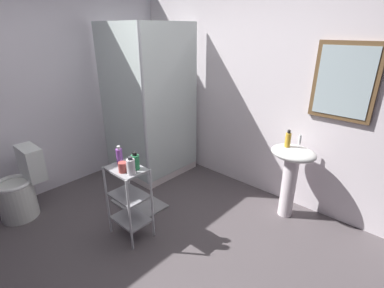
{
  "coord_description": "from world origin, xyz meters",
  "views": [
    {
      "loc": [
        1.65,
        -1.12,
        1.93
      ],
      "look_at": [
        -0.17,
        0.89,
        0.81
      ],
      "focal_mm": 26.39,
      "sensor_mm": 36.0,
      "label": 1
    }
  ],
  "objects_px": {
    "shower_stall": "(151,142)",
    "pedestal_sink": "(291,168)",
    "lotion_bottle_white": "(131,166)",
    "rinse_cup": "(123,167)",
    "storage_cart": "(129,197)",
    "toilet": "(21,189)",
    "hand_soap_bottle": "(288,139)",
    "bath_mat": "(139,203)",
    "body_wash_bottle_green": "(135,162)",
    "conditioner_bottle_purple": "(119,156)"
  },
  "relations": [
    {
      "from": "shower_stall",
      "to": "pedestal_sink",
      "type": "height_order",
      "value": "shower_stall"
    },
    {
      "from": "lotion_bottle_white",
      "to": "rinse_cup",
      "type": "height_order",
      "value": "lotion_bottle_white"
    },
    {
      "from": "shower_stall",
      "to": "storage_cart",
      "type": "height_order",
      "value": "shower_stall"
    },
    {
      "from": "toilet",
      "to": "hand_soap_bottle",
      "type": "relative_size",
      "value": 4.31
    },
    {
      "from": "pedestal_sink",
      "to": "bath_mat",
      "type": "bearing_deg",
      "value": -144.32
    },
    {
      "from": "rinse_cup",
      "to": "body_wash_bottle_green",
      "type": "bearing_deg",
      "value": 71.57
    },
    {
      "from": "storage_cart",
      "to": "rinse_cup",
      "type": "distance_m",
      "value": 0.36
    },
    {
      "from": "toilet",
      "to": "bath_mat",
      "type": "bearing_deg",
      "value": 50.98
    },
    {
      "from": "shower_stall",
      "to": "rinse_cup",
      "type": "height_order",
      "value": "shower_stall"
    },
    {
      "from": "lotion_bottle_white",
      "to": "body_wash_bottle_green",
      "type": "bearing_deg",
      "value": 120.41
    },
    {
      "from": "lotion_bottle_white",
      "to": "storage_cart",
      "type": "bearing_deg",
      "value": 165.92
    },
    {
      "from": "hand_soap_bottle",
      "to": "storage_cart",
      "type": "bearing_deg",
      "value": -125.38
    },
    {
      "from": "bath_mat",
      "to": "body_wash_bottle_green",
      "type": "bearing_deg",
      "value": -35.89
    },
    {
      "from": "shower_stall",
      "to": "storage_cart",
      "type": "distance_m",
      "value": 1.32
    },
    {
      "from": "toilet",
      "to": "rinse_cup",
      "type": "distance_m",
      "value": 1.38
    },
    {
      "from": "pedestal_sink",
      "to": "rinse_cup",
      "type": "relative_size",
      "value": 8.76
    },
    {
      "from": "shower_stall",
      "to": "lotion_bottle_white",
      "type": "bearing_deg",
      "value": -46.16
    },
    {
      "from": "shower_stall",
      "to": "pedestal_sink",
      "type": "distance_m",
      "value": 1.89
    },
    {
      "from": "pedestal_sink",
      "to": "toilet",
      "type": "relative_size",
      "value": 1.07
    },
    {
      "from": "storage_cart",
      "to": "hand_soap_bottle",
      "type": "height_order",
      "value": "hand_soap_bottle"
    },
    {
      "from": "toilet",
      "to": "bath_mat",
      "type": "height_order",
      "value": "toilet"
    },
    {
      "from": "shower_stall",
      "to": "lotion_bottle_white",
      "type": "height_order",
      "value": "shower_stall"
    },
    {
      "from": "lotion_bottle_white",
      "to": "conditioner_bottle_purple",
      "type": "height_order",
      "value": "conditioner_bottle_purple"
    },
    {
      "from": "rinse_cup",
      "to": "storage_cart",
      "type": "bearing_deg",
      "value": 122.05
    },
    {
      "from": "lotion_bottle_white",
      "to": "conditioner_bottle_purple",
      "type": "bearing_deg",
      "value": 168.28
    },
    {
      "from": "shower_stall",
      "to": "toilet",
      "type": "distance_m",
      "value": 1.62
    },
    {
      "from": "bath_mat",
      "to": "toilet",
      "type": "bearing_deg",
      "value": -129.02
    },
    {
      "from": "toilet",
      "to": "storage_cart",
      "type": "xyz_separation_m",
      "value": [
        1.14,
        0.6,
        0.12
      ]
    },
    {
      "from": "shower_stall",
      "to": "storage_cart",
      "type": "xyz_separation_m",
      "value": [
        0.86,
        -1.0,
        -0.03
      ]
    },
    {
      "from": "conditioner_bottle_purple",
      "to": "rinse_cup",
      "type": "bearing_deg",
      "value": -26.23
    },
    {
      "from": "conditioner_bottle_purple",
      "to": "rinse_cup",
      "type": "xyz_separation_m",
      "value": [
        0.16,
        -0.08,
        -0.03
      ]
    },
    {
      "from": "shower_stall",
      "to": "conditioner_bottle_purple",
      "type": "height_order",
      "value": "shower_stall"
    },
    {
      "from": "shower_stall",
      "to": "body_wash_bottle_green",
      "type": "relative_size",
      "value": 12.11
    },
    {
      "from": "conditioner_bottle_purple",
      "to": "bath_mat",
      "type": "xyz_separation_m",
      "value": [
        -0.24,
        0.35,
        -0.81
      ]
    },
    {
      "from": "pedestal_sink",
      "to": "rinse_cup",
      "type": "distance_m",
      "value": 1.71
    },
    {
      "from": "shower_stall",
      "to": "hand_soap_bottle",
      "type": "height_order",
      "value": "shower_stall"
    },
    {
      "from": "body_wash_bottle_green",
      "to": "rinse_cup",
      "type": "xyz_separation_m",
      "value": [
        -0.04,
        -0.11,
        -0.03
      ]
    },
    {
      "from": "pedestal_sink",
      "to": "rinse_cup",
      "type": "bearing_deg",
      "value": -124.36
    },
    {
      "from": "lotion_bottle_white",
      "to": "conditioner_bottle_purple",
      "type": "relative_size",
      "value": 0.92
    },
    {
      "from": "shower_stall",
      "to": "pedestal_sink",
      "type": "relative_size",
      "value": 2.47
    },
    {
      "from": "toilet",
      "to": "rinse_cup",
      "type": "bearing_deg",
      "value": 24.51
    },
    {
      "from": "hand_soap_bottle",
      "to": "conditioner_bottle_purple",
      "type": "xyz_separation_m",
      "value": [
        -1.05,
        -1.29,
        -0.07
      ]
    },
    {
      "from": "storage_cart",
      "to": "conditioner_bottle_purple",
      "type": "xyz_separation_m",
      "value": [
        -0.12,
        0.02,
        0.38
      ]
    },
    {
      "from": "bath_mat",
      "to": "storage_cart",
      "type": "bearing_deg",
      "value": -45.48
    },
    {
      "from": "hand_soap_bottle",
      "to": "lotion_bottle_white",
      "type": "relative_size",
      "value": 1.07
    },
    {
      "from": "shower_stall",
      "to": "rinse_cup",
      "type": "xyz_separation_m",
      "value": [
        0.9,
        -1.06,
        0.32
      ]
    },
    {
      "from": "toilet",
      "to": "hand_soap_bottle",
      "type": "distance_m",
      "value": 2.87
    },
    {
      "from": "toilet",
      "to": "storage_cart",
      "type": "distance_m",
      "value": 1.29
    },
    {
      "from": "toilet",
      "to": "shower_stall",
      "type": "bearing_deg",
      "value": 80.07
    },
    {
      "from": "pedestal_sink",
      "to": "bath_mat",
      "type": "height_order",
      "value": "pedestal_sink"
    }
  ]
}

